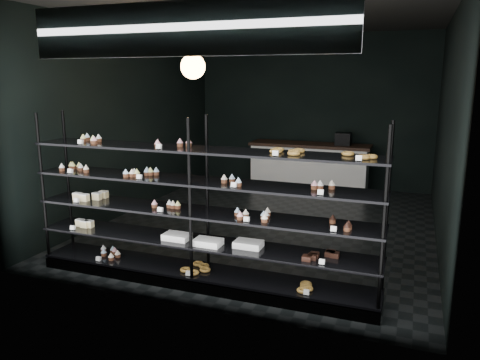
# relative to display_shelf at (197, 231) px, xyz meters

# --- Properties ---
(room) EXTENTS (5.01, 6.01, 3.20)m
(room) POSITION_rel_display_shelf_xyz_m (0.10, 2.45, 0.97)
(room) COLOR black
(room) RESTS_ON ground
(display_shelf) EXTENTS (4.00, 0.50, 1.91)m
(display_shelf) POSITION_rel_display_shelf_xyz_m (0.00, 0.00, 0.00)
(display_shelf) COLOR black
(display_shelf) RESTS_ON room
(signage) EXTENTS (3.30, 0.05, 0.50)m
(signage) POSITION_rel_display_shelf_xyz_m (0.10, -0.48, 2.12)
(signage) COLOR #0B0F3A
(signage) RESTS_ON room
(pendant_lamp) EXTENTS (0.33, 0.33, 0.89)m
(pendant_lamp) POSITION_rel_display_shelf_xyz_m (-0.62, 1.24, 1.82)
(pendant_lamp) COLOR black
(pendant_lamp) RESTS_ON room
(service_counter) EXTENTS (2.46, 0.65, 1.23)m
(service_counter) POSITION_rel_display_shelf_xyz_m (0.20, 4.95, -0.13)
(service_counter) COLOR white
(service_counter) RESTS_ON room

